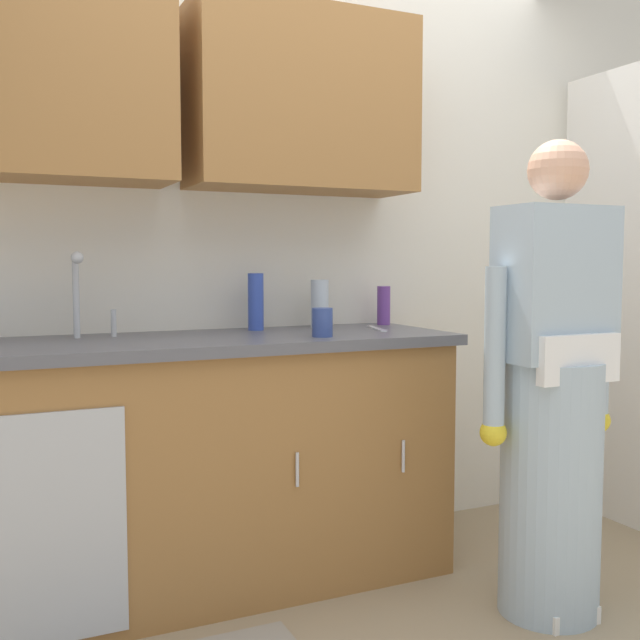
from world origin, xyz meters
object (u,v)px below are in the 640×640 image
person_at_sink (552,415)px  knife_on_counter (376,328)px  bottle_dish_liquid (256,302)px  bottle_water_tall (320,304)px  cup_by_sink (322,322)px  sink (94,346)px  bottle_water_short (384,305)px

person_at_sink → knife_on_counter: bearing=111.9°
bottle_dish_liquid → bottle_water_tall: bottle_dish_liquid is taller
person_at_sink → bottle_water_tall: 1.05m
bottle_dish_liquid → cup_by_sink: size_ratio=2.17×
person_at_sink → bottle_dish_liquid: 1.21m
sink → bottle_water_tall: (0.94, 0.16, 0.12)m
person_at_sink → knife_on_counter: (-0.29, 0.72, 0.25)m
bottle_dish_liquid → bottle_water_tall: bearing=-1.8°
bottle_water_short → bottle_water_tall: size_ratio=0.84×
bottle_dish_liquid → knife_on_counter: (0.46, -0.16, -0.11)m
bottle_dish_liquid → bottle_water_tall: 0.28m
sink → knife_on_counter: bearing=0.5°
bottle_water_short → knife_on_counter: (-0.14, -0.18, -0.08)m
bottle_dish_liquid → sink: bearing=-165.3°
bottle_water_tall → knife_on_counter: bottle_water_tall is taller
person_at_sink → bottle_water_tall: bearing=118.6°
sink → cup_by_sink: sink is taller
person_at_sink → bottle_dish_liquid: person_at_sink is taller
bottle_water_tall → cup_by_sink: bearing=-113.2°
cup_by_sink → bottle_dish_liquid: bearing=110.3°
bottle_water_short → bottle_water_tall: (-0.32, -0.02, 0.02)m
knife_on_counter → bottle_water_tall: bearing=-115.4°
bottle_water_tall → sink: bearing=-170.1°
knife_on_counter → bottle_water_short: bearing=156.8°
sink → bottle_dish_liquid: size_ratio=2.18×
sink → bottle_water_tall: size_ratio=2.48×
sink → bottle_dish_liquid: 0.69m
bottle_water_short → cup_by_sink: bearing=-141.7°
bottle_dish_liquid → cup_by_sink: (0.13, -0.35, -0.06)m
bottle_dish_liquid → bottle_water_tall: size_ratio=1.14×
bottle_water_short → knife_on_counter: 0.24m
sink → bottle_water_short: 1.27m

